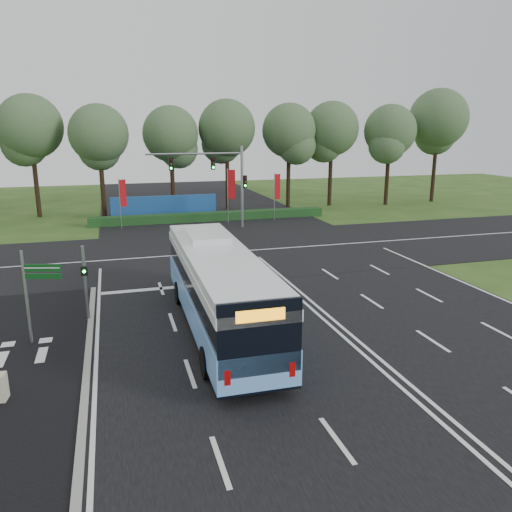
{
  "coord_description": "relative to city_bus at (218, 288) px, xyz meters",
  "views": [
    {
      "loc": [
        -8.83,
        -21.0,
        8.41
      ],
      "look_at": [
        -2.14,
        2.0,
        2.27
      ],
      "focal_mm": 35.0,
      "sensor_mm": 36.0,
      "label": 1
    }
  ],
  "objects": [
    {
      "name": "bike_path",
      "position": [
        -7.75,
        -1.73,
        -1.85
      ],
      "size": [
        5.0,
        18.0,
        0.06
      ],
      "primitive_type": "cube",
      "color": "black",
      "rests_on": "ground"
    },
    {
      "name": "blue_hoarding",
      "position": [
        0.75,
        28.27,
        -0.78
      ],
      "size": [
        10.0,
        0.3,
        2.2
      ],
      "primitive_type": "cube",
      "color": "#1B4C95",
      "rests_on": "ground"
    },
    {
      "name": "ground",
      "position": [
        4.75,
        1.27,
        -1.88
      ],
      "size": [
        120.0,
        120.0,
        0.0
      ],
      "primitive_type": "plane",
      "color": "#294E1A",
      "rests_on": "ground"
    },
    {
      "name": "hedge",
      "position": [
        4.75,
        25.77,
        -1.48
      ],
      "size": [
        22.0,
        1.2,
        0.8
      ],
      "primitive_type": "cube",
      "color": "#133617",
      "rests_on": "ground"
    },
    {
      "name": "eucalyptus_row",
      "position": [
        8.4,
        31.81,
        6.62
      ],
      "size": [
        55.9,
        9.34,
        12.87
      ],
      "color": "black",
      "rests_on": "ground"
    },
    {
      "name": "banner_flag_left",
      "position": [
        -3.2,
        24.11,
        0.94
      ],
      "size": [
        0.6,
        0.29,
        4.32
      ],
      "rotation": [
        0.0,
        0.0,
        0.4
      ],
      "color": "gray",
      "rests_on": "ground"
    },
    {
      "name": "banner_flag_right",
      "position": [
        10.81,
        24.54,
        1.0
      ],
      "size": [
        0.64,
        0.19,
        4.41
      ],
      "rotation": [
        0.0,
        0.0,
        0.23
      ],
      "color": "gray",
      "rests_on": "ground"
    },
    {
      "name": "street_sign",
      "position": [
        -7.23,
        0.48,
        0.57
      ],
      "size": [
        1.47,
        0.47,
        3.87
      ],
      "rotation": [
        0.0,
        0.0,
        -0.27
      ],
      "color": "gray",
      "rests_on": "ground"
    },
    {
      "name": "traffic_light_gantry",
      "position": [
        4.96,
        21.77,
        2.78
      ],
      "size": [
        8.41,
        0.28,
        7.0
      ],
      "color": "gray",
      "rests_on": "ground"
    },
    {
      "name": "city_bus",
      "position": [
        0.0,
        0.0,
        0.0
      ],
      "size": [
        2.98,
        13.06,
        3.74
      ],
      "rotation": [
        0.0,
        0.0,
        -0.01
      ],
      "color": "#6EAFFE",
      "rests_on": "ground"
    },
    {
      "name": "pedestrian_signal",
      "position": [
        -5.45,
        2.61,
        0.01
      ],
      "size": [
        0.28,
        0.42,
        3.46
      ],
      "rotation": [
        0.0,
        0.0,
        -0.02
      ],
      "color": "gray",
      "rests_on": "ground"
    },
    {
      "name": "banner_flag_mid",
      "position": [
        6.31,
        24.25,
        1.32
      ],
      "size": [
        0.73,
        0.15,
        4.94
      ],
      "rotation": [
        0.0,
        0.0,
        -0.13
      ],
      "color": "gray",
      "rests_on": "ground"
    },
    {
      "name": "kerb_strip",
      "position": [
        -5.35,
        -1.73,
        -1.82
      ],
      "size": [
        0.25,
        18.0,
        0.12
      ],
      "primitive_type": "cube",
      "color": "gray",
      "rests_on": "ground"
    },
    {
      "name": "road_main",
      "position": [
        4.75,
        1.27,
        -1.86
      ],
      "size": [
        20.0,
        120.0,
        0.04
      ],
      "primitive_type": "cube",
      "color": "black",
      "rests_on": "ground"
    },
    {
      "name": "road_cross",
      "position": [
        4.75,
        13.27,
        -1.86
      ],
      "size": [
        120.0,
        14.0,
        0.05
      ],
      "primitive_type": "cube",
      "color": "black",
      "rests_on": "ground"
    }
  ]
}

